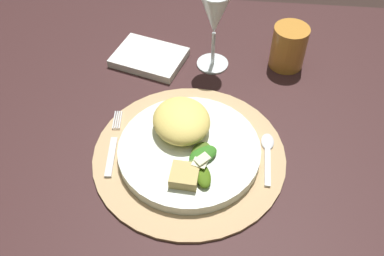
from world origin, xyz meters
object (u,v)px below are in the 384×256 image
(dining_table, at_px, (223,174))
(spoon, at_px, (267,149))
(napkin, at_px, (149,57))
(wine_glass, at_px, (215,17))
(fork, at_px, (113,146))
(dinner_plate, at_px, (189,150))
(amber_tumbler, at_px, (289,47))

(dining_table, relative_size, spoon, 11.63)
(napkin, xyz_separation_m, wine_glass, (0.14, 0.00, 0.11))
(spoon, xyz_separation_m, wine_glass, (-0.12, 0.24, 0.11))
(dining_table, xyz_separation_m, spoon, (0.08, -0.02, 0.11))
(spoon, distance_m, wine_glass, 0.29)
(dining_table, relative_size, fork, 9.07)
(dinner_plate, xyz_separation_m, spoon, (0.14, 0.02, -0.01))
(amber_tumbler, bearing_deg, dinner_plate, -123.60)
(dinner_plate, xyz_separation_m, fork, (-0.14, 0.00, -0.01))
(dinner_plate, height_order, napkin, dinner_plate)
(dining_table, bearing_deg, fork, -169.55)
(napkin, distance_m, amber_tumbler, 0.30)
(dining_table, height_order, fork, fork)
(amber_tumbler, bearing_deg, spoon, -99.82)
(dining_table, xyz_separation_m, wine_glass, (-0.04, 0.22, 0.22))
(dining_table, height_order, spoon, spoon)
(dining_table, height_order, amber_tumbler, amber_tumbler)
(dining_table, height_order, napkin, napkin)
(wine_glass, bearing_deg, dining_table, -79.88)
(dinner_plate, height_order, wine_glass, wine_glass)
(fork, relative_size, amber_tumbler, 1.66)
(spoon, bearing_deg, wine_glass, 115.83)
(wine_glass, bearing_deg, dinner_plate, -95.37)
(fork, bearing_deg, wine_glass, 57.41)
(fork, relative_size, napkin, 1.04)
(dinner_plate, height_order, amber_tumbler, amber_tumbler)
(spoon, distance_m, napkin, 0.35)
(dinner_plate, bearing_deg, spoon, 8.91)
(napkin, bearing_deg, amber_tumbler, 3.30)
(spoon, distance_m, amber_tumbler, 0.26)
(spoon, xyz_separation_m, amber_tumbler, (0.04, 0.25, 0.04))
(dinner_plate, relative_size, spoon, 2.08)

